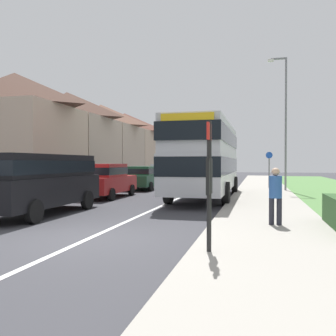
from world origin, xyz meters
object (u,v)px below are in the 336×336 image
Objects in this scene: parked_van_black at (40,179)px; pedestrian_at_stop at (275,193)px; parked_car_red at (106,179)px; parked_car_dark_green at (143,177)px; parked_car_silver at (164,173)px; bus_stop_sign at (209,177)px; street_lamp_mid at (284,116)px; cycle_route_sign at (269,168)px; double_decker_bus at (206,156)px.

pedestrian_at_stop is at bearing -6.25° from parked_van_black.
parked_car_dark_green is at bearing 88.10° from parked_car_red.
parked_car_dark_green is (0.19, 5.61, -0.09)m from parked_car_red.
parked_car_silver is at bearing 88.79° from parked_car_red.
bus_stop_sign is at bearing -67.73° from parked_car_dark_green.
parked_car_red is at bearing -147.64° from street_lamp_mid.
pedestrian_at_stop is 13.35m from street_lamp_mid.
parked_car_dark_green is 8.44m from cycle_route_sign.
double_decker_bus is at bearing -115.34° from cycle_route_sign.
double_decker_bus is 8.46m from pedestrian_at_stop.
parked_car_silver is at bearing 149.59° from street_lamp_mid.
parked_car_silver is (-4.82, 10.20, -1.22)m from double_decker_bus.
parked_car_silver is 1.73× the size of bus_stop_sign.
parked_car_dark_green is (-0.06, 11.74, -0.39)m from parked_van_black.
cycle_route_sign is (0.26, 14.74, 0.45)m from pedestrian_at_stop.
parked_car_dark_green is 2.55× the size of pedestrian_at_stop.
cycle_route_sign is (3.28, 6.92, -0.71)m from double_decker_bus.
bus_stop_sign is at bearing -95.14° from cycle_route_sign.
parked_car_red is 0.99× the size of parked_car_silver.
parked_van_black is at bearing -89.72° from parked_car_dark_green.
parked_car_silver is 1.79× the size of cycle_route_sign.
pedestrian_at_stop reaches higher than parked_car_dark_green.
street_lamp_mid is at bearing 32.36° from parked_car_red.
street_lamp_mid is (4.09, 4.97, 2.51)m from double_decker_bus.
double_decker_bus is 3.94× the size of cycle_route_sign.
parked_van_black reaches higher than pedestrian_at_stop.
street_lamp_mid is (1.08, 12.79, 3.68)m from pedestrian_at_stop.
parked_van_black is at bearing -89.96° from parked_car_silver.
street_lamp_mid is at bearing 1.19° from parked_car_dark_green.
bus_stop_sign reaches higher than parked_car_dark_green.
street_lamp_mid is (8.96, 0.19, 3.79)m from parked_car_dark_green.
double_decker_bus reaches higher than parked_car_dark_green.
cycle_route_sign is at bearing 59.78° from parked_van_black.
parked_car_red reaches higher than parked_car_silver.
street_lamp_mid is at bearing -67.41° from cycle_route_sign.
double_decker_bus is 6.91m from street_lamp_mid.
parked_van_black is 3.26× the size of pedestrian_at_stop.
parked_car_red is at bearing -137.09° from cycle_route_sign.
double_decker_bus reaches higher than pedestrian_at_stop.
parked_van_black is 17.16m from parked_car_silver.
pedestrian_at_stop is 0.64× the size of bus_stop_sign.
pedestrian_at_stop is 0.20× the size of street_lamp_mid.
street_lamp_mid reaches higher than parked_car_dark_green.
parked_van_black is 1.21× the size of parked_car_silver.
parked_van_black is at bearing 173.75° from pedestrian_at_stop.
parked_car_silver is 2.70× the size of pedestrian_at_stop.
parked_car_silver is at bearing 113.50° from pedestrian_at_stop.
double_decker_bus is 3.82× the size of bus_stop_sign.
cycle_route_sign is at bearing 64.66° from double_decker_bus.
street_lamp_mid is (8.90, 11.93, 3.40)m from parked_van_black.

